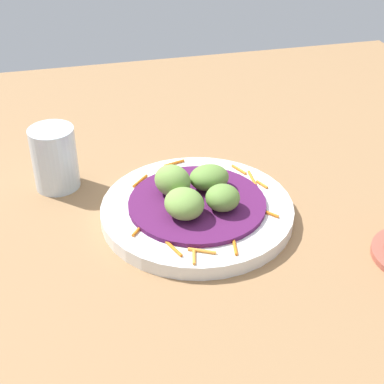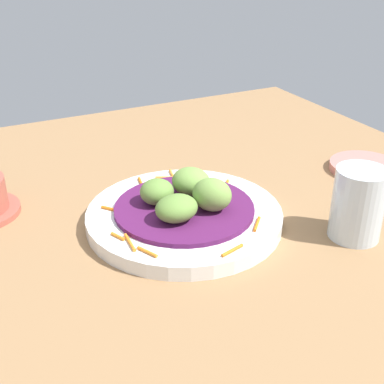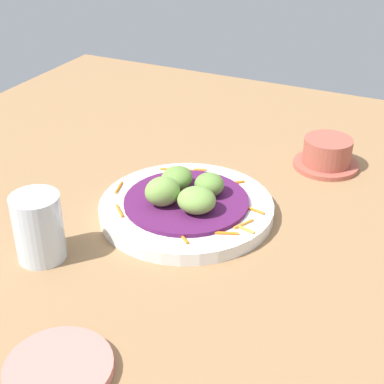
# 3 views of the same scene
# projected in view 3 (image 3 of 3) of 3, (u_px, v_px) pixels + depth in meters

# --- Properties ---
(table_surface) EXTENTS (1.10, 1.10, 0.02)m
(table_surface) POSITION_uv_depth(u_px,v_px,m) (172.00, 194.00, 0.94)
(table_surface) COLOR #936D47
(table_surface) RESTS_ON ground
(main_plate) EXTENTS (0.26, 0.26, 0.02)m
(main_plate) POSITION_uv_depth(u_px,v_px,m) (186.00, 208.00, 0.86)
(main_plate) COLOR white
(main_plate) RESTS_ON table_surface
(cabbage_bed) EXTENTS (0.18, 0.18, 0.01)m
(cabbage_bed) POSITION_uv_depth(u_px,v_px,m) (186.00, 201.00, 0.86)
(cabbage_bed) COLOR #51194C
(cabbage_bed) RESTS_ON main_plate
(carrot_garnish) EXTENTS (0.24, 0.20, 0.00)m
(carrot_garnish) POSITION_uv_depth(u_px,v_px,m) (197.00, 200.00, 0.86)
(carrot_garnish) COLOR orange
(carrot_garnish) RESTS_ON main_plate
(guac_scoop_left) EXTENTS (0.05, 0.06, 0.03)m
(guac_scoop_left) POSITION_uv_depth(u_px,v_px,m) (177.00, 178.00, 0.88)
(guac_scoop_left) COLOR olive
(guac_scoop_left) RESTS_ON cabbage_bed
(guac_scoop_center) EXTENTS (0.07, 0.07, 0.04)m
(guac_scoop_center) POSITION_uv_depth(u_px,v_px,m) (163.00, 191.00, 0.83)
(guac_scoop_center) COLOR #759E47
(guac_scoop_center) RESTS_ON cabbage_bed
(guac_scoop_right) EXTENTS (0.07, 0.06, 0.04)m
(guac_scoop_right) POSITION_uv_depth(u_px,v_px,m) (197.00, 200.00, 0.82)
(guac_scoop_right) COLOR #759E47
(guac_scoop_right) RESTS_ON cabbage_bed
(guac_scoop_back) EXTENTS (0.05, 0.05, 0.03)m
(guac_scoop_back) POSITION_uv_depth(u_px,v_px,m) (209.00, 184.00, 0.86)
(guac_scoop_back) COLOR olive
(guac_scoop_back) RESTS_ON cabbage_bed
(side_plate_small) EXTENTS (0.11, 0.11, 0.01)m
(side_plate_small) POSITION_uv_depth(u_px,v_px,m) (59.00, 369.00, 0.60)
(side_plate_small) COLOR tan
(side_plate_small) RESTS_ON table_surface
(terracotta_bowl) EXTENTS (0.11, 0.11, 0.05)m
(terracotta_bowl) POSITION_uv_depth(u_px,v_px,m) (327.00, 154.00, 0.99)
(terracotta_bowl) COLOR #A85142
(terracotta_bowl) RESTS_ON table_surface
(water_glass) EXTENTS (0.06, 0.06, 0.09)m
(water_glass) POSITION_uv_depth(u_px,v_px,m) (38.00, 227.00, 0.75)
(water_glass) COLOR silver
(water_glass) RESTS_ON table_surface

